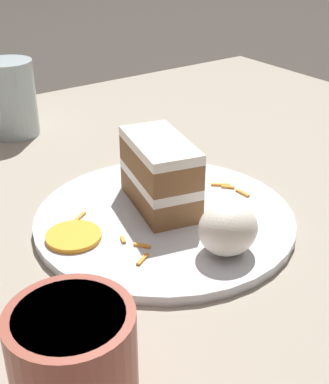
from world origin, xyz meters
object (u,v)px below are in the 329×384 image
(cake_slice, at_px, (160,173))
(coffee_mug, at_px, (74,362))
(cream_dollop, at_px, (228,229))
(plate, at_px, (164,218))
(orange_garnish, at_px, (74,236))
(drinking_glass, at_px, (12,104))

(cake_slice, distance_m, coffee_mug, 0.30)
(cream_dollop, bearing_deg, cake_slice, -90.13)
(plate, xyz_separation_m, cake_slice, (-0.01, -0.02, 0.05))
(orange_garnish, bearing_deg, cake_slice, -176.10)
(plate, height_order, orange_garnish, orange_garnish)
(cake_slice, distance_m, drinking_glass, 0.35)
(cake_slice, height_order, coffee_mug, cake_slice)
(plate, relative_size, orange_garnish, 5.00)
(plate, relative_size, cake_slice, 2.35)
(orange_garnish, xyz_separation_m, drinking_glass, (-0.07, -0.36, 0.04))
(drinking_glass, height_order, coffee_mug, drinking_glass)
(plate, height_order, cake_slice, cake_slice)
(cream_dollop, bearing_deg, orange_garnish, -43.72)
(drinking_glass, xyz_separation_m, coffee_mug, (0.17, 0.56, -0.00))
(plate, distance_m, coffee_mug, 0.28)
(cake_slice, bearing_deg, coffee_mug, 57.21)
(plate, relative_size, cream_dollop, 4.77)
(plate, height_order, coffee_mug, coffee_mug)
(cream_dollop, height_order, drinking_glass, drinking_glass)
(orange_garnish, distance_m, drinking_glass, 0.37)
(orange_garnish, bearing_deg, drinking_glass, -101.55)
(orange_garnish, bearing_deg, coffee_mug, 64.13)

